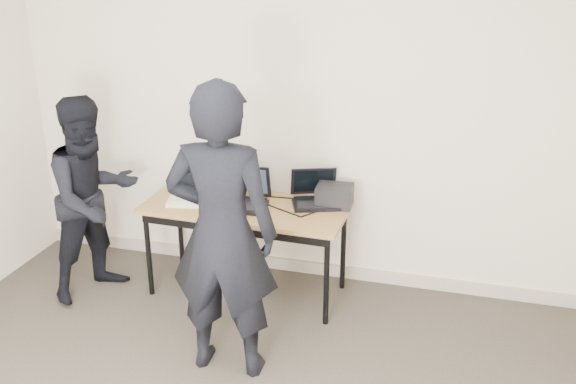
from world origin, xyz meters
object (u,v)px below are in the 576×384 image
at_px(leather_satchel, 232,177).
at_px(person_observer, 93,198).
at_px(desk, 245,213).
at_px(equipment_box, 335,195).
at_px(laptop_center, 243,196).
at_px(laptop_right, 315,196).
at_px(person_typist, 222,233).
at_px(laptop_beige, 188,195).

xyz_separation_m(leather_satchel, person_observer, (-0.91, -0.49, -0.08)).
xyz_separation_m(desk, equipment_box, (0.63, 0.19, 0.13)).
bearing_deg(equipment_box, laptop_center, -165.87).
bearing_deg(equipment_box, desk, -163.07).
bearing_deg(laptop_right, person_observer, 175.85).
xyz_separation_m(person_typist, person_observer, (-1.27, 0.64, -0.16)).
bearing_deg(person_observer, laptop_beige, -42.12).
bearing_deg(laptop_center, leather_satchel, 126.36).
bearing_deg(desk, person_observer, -164.45).
bearing_deg(person_observer, person_typist, -89.68).
relative_size(laptop_right, equipment_box, 1.65).
relative_size(desk, person_typist, 0.82).
distance_m(laptop_center, laptop_right, 0.53).
bearing_deg(laptop_center, equipment_box, 12.32).
bearing_deg(laptop_beige, laptop_center, -5.50).
xyz_separation_m(leather_satchel, person_typist, (0.35, -1.13, 0.08)).
relative_size(equipment_box, person_observer, 0.17).
distance_m(laptop_right, equipment_box, 0.15).
relative_size(desk, laptop_right, 3.53).
relative_size(desk, equipment_box, 5.81).
height_order(laptop_beige, laptop_center, laptop_center).
xyz_separation_m(laptop_beige, person_observer, (-0.65, -0.25, 0.00)).
xyz_separation_m(desk, person_typist, (0.17, -0.91, 0.27)).
bearing_deg(laptop_beige, leather_satchel, 30.96).
distance_m(equipment_box, person_observer, 1.78).
distance_m(laptop_right, person_observer, 1.64).
height_order(laptop_center, person_typist, person_typist).
xyz_separation_m(desk, person_observer, (-1.09, -0.27, 0.11)).
height_order(laptop_center, laptop_right, laptop_center).
bearing_deg(desk, person_typist, -77.28).
height_order(laptop_right, person_observer, person_observer).
xyz_separation_m(desk, leather_satchel, (-0.18, 0.23, 0.19)).
distance_m(leather_satchel, person_typist, 1.19).
bearing_deg(laptop_right, laptop_center, 177.73).
height_order(person_typist, person_observer, person_typist).
xyz_separation_m(desk, laptop_beige, (-0.45, -0.02, 0.10)).
xyz_separation_m(laptop_right, person_observer, (-1.58, -0.46, -0.01)).
distance_m(desk, person_typist, 0.96).
height_order(laptop_beige, laptop_right, laptop_right).
relative_size(laptop_right, person_observer, 0.28).
bearing_deg(equipment_box, leather_satchel, 177.48).
xyz_separation_m(laptop_center, person_typist, (0.20, -0.93, 0.15)).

